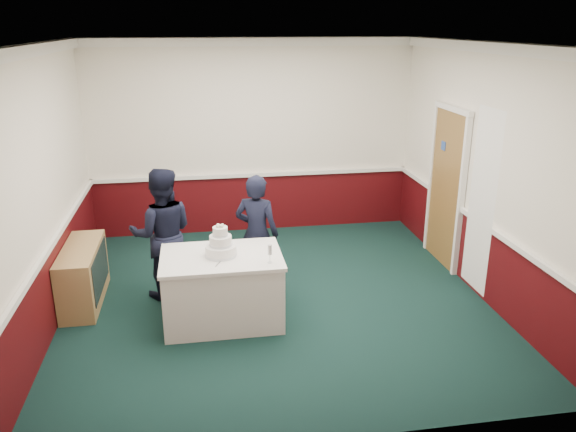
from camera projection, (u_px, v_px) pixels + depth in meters
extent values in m
plane|color=black|center=(276.00, 299.00, 6.85)|extent=(5.00, 5.00, 0.00)
cube|color=white|center=(253.00, 138.00, 8.67)|extent=(5.00, 0.05, 3.00)
cube|color=white|center=(46.00, 190.00, 5.99)|extent=(0.05, 5.00, 3.00)
cube|color=white|center=(479.00, 172.00, 6.74)|extent=(0.05, 5.00, 3.00)
cube|color=white|center=(274.00, 45.00, 5.88)|extent=(5.00, 5.00, 0.05)
cube|color=#43090C|center=(254.00, 203.00, 9.02)|extent=(5.00, 0.02, 0.90)
cube|color=white|center=(254.00, 175.00, 8.86)|extent=(4.98, 0.05, 0.06)
cube|color=white|center=(251.00, 42.00, 8.19)|extent=(5.00, 0.08, 0.12)
cube|color=olive|center=(446.00, 189.00, 7.63)|extent=(0.05, 0.90, 2.10)
cube|color=#234799|center=(443.00, 146.00, 7.58)|extent=(0.01, 0.12, 0.12)
cube|color=white|center=(482.00, 202.00, 6.60)|extent=(0.02, 0.60, 2.20)
cube|color=#9D7A4C|center=(83.00, 275.00, 6.68)|extent=(0.40, 1.20, 0.70)
cube|color=black|center=(100.00, 270.00, 6.69)|extent=(0.01, 1.00, 0.50)
cube|color=white|center=(223.00, 289.00, 6.26)|extent=(1.28, 0.88, 0.76)
cube|color=white|center=(221.00, 257.00, 6.13)|extent=(1.32, 0.92, 0.04)
cylinder|color=white|center=(221.00, 250.00, 6.10)|extent=(0.34, 0.34, 0.12)
cylinder|color=silver|center=(221.00, 254.00, 6.12)|extent=(0.35, 0.35, 0.03)
cylinder|color=white|center=(221.00, 241.00, 6.07)|extent=(0.24, 0.24, 0.11)
cylinder|color=silver|center=(221.00, 244.00, 6.08)|extent=(0.25, 0.25, 0.02)
cylinder|color=white|center=(220.00, 231.00, 6.03)|extent=(0.16, 0.16, 0.10)
cylinder|color=silver|center=(220.00, 235.00, 6.04)|extent=(0.17, 0.17, 0.02)
sphere|color=#EDE5C9|center=(220.00, 226.00, 6.01)|extent=(0.03, 0.03, 0.03)
sphere|color=#EDE5C9|center=(222.00, 225.00, 6.03)|extent=(0.03, 0.03, 0.03)
sphere|color=#EDE5C9|center=(218.00, 225.00, 6.03)|extent=(0.03, 0.03, 0.03)
sphere|color=#EDE5C9|center=(222.00, 226.00, 5.99)|extent=(0.03, 0.03, 0.03)
sphere|color=#EDE5C9|center=(218.00, 226.00, 5.99)|extent=(0.03, 0.03, 0.03)
cube|color=silver|center=(219.00, 263.00, 5.93)|extent=(0.10, 0.21, 0.00)
cylinder|color=silver|center=(270.00, 262.00, 5.94)|extent=(0.05, 0.05, 0.01)
cylinder|color=silver|center=(270.00, 258.00, 5.92)|extent=(0.01, 0.01, 0.09)
cylinder|color=silver|center=(270.00, 250.00, 5.89)|extent=(0.04, 0.04, 0.11)
imported|color=black|center=(163.00, 234.00, 6.70)|extent=(0.80, 0.63, 1.61)
imported|color=black|center=(257.00, 234.00, 6.86)|extent=(0.65, 0.55, 1.50)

